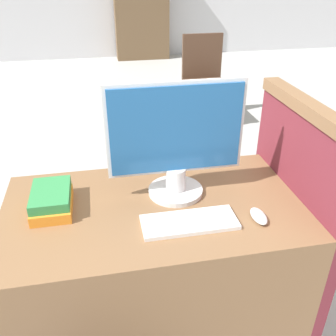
{
  "coord_description": "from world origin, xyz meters",
  "views": [
    {
      "loc": [
        -0.18,
        -0.86,
        1.62
      ],
      "look_at": [
        0.05,
        0.3,
        0.95
      ],
      "focal_mm": 40.0,
      "sensor_mm": 36.0,
      "label": 1
    }
  ],
  "objects_px": {
    "keyboard": "(189,222)",
    "book_stack": "(52,200)",
    "monitor": "(176,140)",
    "mouse": "(259,216)",
    "far_chair": "(204,75)"
  },
  "relations": [
    {
      "from": "far_chair",
      "to": "mouse",
      "type": "bearing_deg",
      "value": -132.89
    },
    {
      "from": "monitor",
      "to": "far_chair",
      "type": "xyz_separation_m",
      "value": [
        0.88,
        2.6,
        -0.49
      ]
    },
    {
      "from": "monitor",
      "to": "keyboard",
      "type": "bearing_deg",
      "value": -88.59
    },
    {
      "from": "book_stack",
      "to": "keyboard",
      "type": "bearing_deg",
      "value": -21.64
    },
    {
      "from": "keyboard",
      "to": "book_stack",
      "type": "bearing_deg",
      "value": 158.36
    },
    {
      "from": "keyboard",
      "to": "book_stack",
      "type": "distance_m",
      "value": 0.54
    },
    {
      "from": "monitor",
      "to": "mouse",
      "type": "relative_size",
      "value": 5.07
    },
    {
      "from": "monitor",
      "to": "mouse",
      "type": "distance_m",
      "value": 0.42
    },
    {
      "from": "mouse",
      "to": "book_stack",
      "type": "bearing_deg",
      "value": 163.88
    },
    {
      "from": "keyboard",
      "to": "far_chair",
      "type": "bearing_deg",
      "value": 72.74
    },
    {
      "from": "mouse",
      "to": "far_chair",
      "type": "height_order",
      "value": "far_chair"
    },
    {
      "from": "mouse",
      "to": "book_stack",
      "type": "xyz_separation_m",
      "value": [
        -0.76,
        0.22,
        0.03
      ]
    },
    {
      "from": "book_stack",
      "to": "mouse",
      "type": "bearing_deg",
      "value": -16.12
    },
    {
      "from": "monitor",
      "to": "book_stack",
      "type": "bearing_deg",
      "value": -177.58
    },
    {
      "from": "mouse",
      "to": "monitor",
      "type": "bearing_deg",
      "value": 137.89
    }
  ]
}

